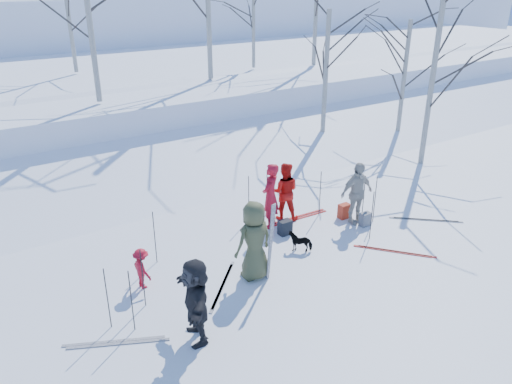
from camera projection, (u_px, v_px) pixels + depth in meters
ground at (290, 262)px, 11.99m from camera, size 120.00×120.00×0.00m
snow_ramp at (170, 169)px, 17.31m from camera, size 70.00×9.49×4.12m
snow_plateau at (85, 92)px, 24.65m from camera, size 70.00×18.00×2.20m
far_hill at (11, 33)px, 40.37m from camera, size 90.00×30.00×6.00m
skier_olive_center at (254, 241)px, 11.06m from camera, size 0.94×0.64×1.87m
skier_red_north at (270, 196)px, 13.36m from camera, size 0.79×0.72×1.82m
skier_redor_behind at (284, 191)px, 13.81m from camera, size 1.03×1.00×1.67m
skier_red_seated at (142, 268)px, 10.87m from camera, size 0.44×0.66×0.95m
skier_cream_east at (357, 193)px, 13.60m from camera, size 1.06×0.50×1.76m
skier_grey_west at (196, 301)px, 9.17m from camera, size 0.93×1.66×1.71m
dog at (300, 241)px, 12.44m from camera, size 0.63×0.58×0.50m
upright_ski_left at (270, 243)px, 10.95m from camera, size 0.10×0.16×1.90m
upright_ski_right at (271, 241)px, 11.02m from camera, size 0.09×0.23×1.89m
ski_pair_a at (394, 251)px, 12.45m from camera, size 2.07×2.10×0.02m
ski_pair_b at (223, 286)px, 11.08m from camera, size 2.10×2.10×0.02m
ski_pair_c at (426, 220)px, 14.05m from camera, size 2.08×2.10×0.02m
ski_pair_d at (116, 343)px, 9.37m from camera, size 1.66×2.05×0.02m
ski_pair_e at (298, 218)px, 14.17m from camera, size 0.32×1.91×0.02m
ski_pole_a at (375, 199)px, 13.73m from camera, size 0.02×0.02×1.34m
ski_pole_b at (363, 198)px, 13.78m from camera, size 0.02×0.02×1.34m
ski_pole_c at (107, 299)px, 9.54m from camera, size 0.02×0.02×1.34m
ski_pole_d at (143, 278)px, 10.17m from camera, size 0.02×0.02×1.34m
ski_pole_e at (132, 301)px, 9.46m from camera, size 0.02×0.02×1.34m
ski_pole_f at (267, 193)px, 14.11m from camera, size 0.02×0.02×1.34m
ski_pole_g at (372, 216)px, 12.80m from camera, size 0.02×0.02×1.34m
ski_pole_h at (320, 193)px, 14.10m from camera, size 0.02×0.02×1.34m
ski_pole_i at (155, 237)px, 11.74m from camera, size 0.02×0.02×1.34m
ski_pole_j at (249, 199)px, 13.77m from camera, size 0.02×0.02×1.34m
backpack_red at (344, 211)px, 14.10m from camera, size 0.32×0.22×0.42m
backpack_grey at (365, 219)px, 13.68m from camera, size 0.30×0.20×0.38m
backpack_dark at (285, 227)px, 13.22m from camera, size 0.34×0.24×0.40m
birch_plateau_a at (68, 13)px, 22.07m from camera, size 4.18×4.18×5.11m
birch_plateau_g at (254, 25)px, 23.43m from camera, size 3.32×3.32×3.88m
birch_plateau_h at (88, 11)px, 16.57m from camera, size 4.83×4.83×6.04m
birch_edge_b at (432, 85)px, 17.15m from camera, size 4.62×4.62×5.74m
birch_edge_c at (404, 82)px, 19.95m from camera, size 3.95×3.95×4.78m
birch_edge_e at (325, 82)px, 18.91m from camera, size 4.25×4.25×5.22m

